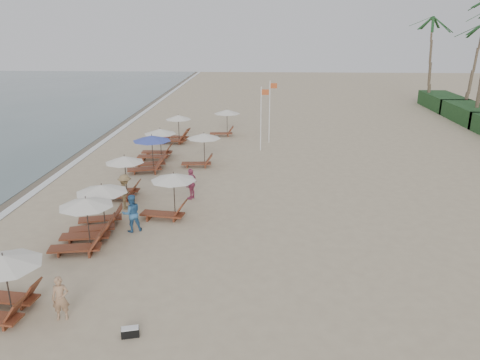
{
  "coord_description": "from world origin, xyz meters",
  "views": [
    {
      "loc": [
        1.73,
        -17.39,
        9.03
      ],
      "look_at": [
        0.58,
        6.14,
        1.3
      ],
      "focal_mm": 35.43,
      "sensor_mm": 36.0,
      "label": 1
    }
  ],
  "objects_px": {
    "lounger_station_0": "(0,285)",
    "beachgoer_mid_a": "(132,213)",
    "inland_station_2": "(225,120)",
    "beachgoer_far_a": "(191,184)",
    "inland_station_1": "(201,146)",
    "beachgoer_near": "(61,298)",
    "lounger_station_5": "(157,145)",
    "duffel_bag": "(130,332)",
    "lounger_station_3": "(122,177)",
    "flag_pole_near": "(261,116)",
    "lounger_station_4": "(148,154)",
    "lounger_station_6": "(175,130)",
    "lounger_station_2": "(98,207)",
    "beachgoer_mid_b": "(125,192)",
    "lounger_station_1": "(82,225)",
    "inland_station_0": "(168,193)"
  },
  "relations": [
    {
      "from": "beachgoer_mid_a",
      "to": "lounger_station_3",
      "type": "bearing_deg",
      "value": -96.37
    },
    {
      "from": "inland_station_2",
      "to": "beachgoer_far_a",
      "type": "xyz_separation_m",
      "value": [
        -0.57,
        -15.54,
        -0.54
      ]
    },
    {
      "from": "inland_station_2",
      "to": "beachgoer_mid_a",
      "type": "distance_m",
      "value": 20.1
    },
    {
      "from": "beachgoer_mid_a",
      "to": "duffel_bag",
      "type": "xyz_separation_m",
      "value": [
        1.97,
        -7.67,
        -0.73
      ]
    },
    {
      "from": "duffel_bag",
      "to": "flag_pole_near",
      "type": "height_order",
      "value": "flag_pole_near"
    },
    {
      "from": "lounger_station_1",
      "to": "lounger_station_4",
      "type": "relative_size",
      "value": 0.95
    },
    {
      "from": "beachgoer_far_a",
      "to": "duffel_bag",
      "type": "height_order",
      "value": "beachgoer_far_a"
    },
    {
      "from": "lounger_station_0",
      "to": "beachgoer_mid_a",
      "type": "xyz_separation_m",
      "value": [
        2.43,
        6.73,
        -0.22
      ]
    },
    {
      "from": "lounger_station_3",
      "to": "lounger_station_0",
      "type": "bearing_deg",
      "value": -93.76
    },
    {
      "from": "lounger_station_5",
      "to": "beachgoer_mid_b",
      "type": "bearing_deg",
      "value": -87.13
    },
    {
      "from": "lounger_station_6",
      "to": "beachgoer_far_a",
      "type": "relative_size",
      "value": 1.58
    },
    {
      "from": "inland_station_0",
      "to": "beachgoer_far_a",
      "type": "relative_size",
      "value": 1.65
    },
    {
      "from": "beachgoer_mid_b",
      "to": "lounger_station_3",
      "type": "bearing_deg",
      "value": 12.49
    },
    {
      "from": "lounger_station_0",
      "to": "beachgoer_mid_a",
      "type": "relative_size",
      "value": 1.54
    },
    {
      "from": "inland_station_2",
      "to": "beachgoer_mid_b",
      "type": "distance_m",
      "value": 17.54
    },
    {
      "from": "lounger_station_5",
      "to": "inland_station_0",
      "type": "relative_size",
      "value": 0.97
    },
    {
      "from": "lounger_station_4",
      "to": "lounger_station_5",
      "type": "xyz_separation_m",
      "value": [
        -0.12,
        3.02,
        -0.13
      ]
    },
    {
      "from": "lounger_station_0",
      "to": "lounger_station_2",
      "type": "xyz_separation_m",
      "value": [
        0.85,
        6.93,
        -0.01
      ]
    },
    {
      "from": "lounger_station_2",
      "to": "lounger_station_3",
      "type": "relative_size",
      "value": 1.14
    },
    {
      "from": "inland_station_0",
      "to": "duffel_bag",
      "type": "relative_size",
      "value": 4.82
    },
    {
      "from": "lounger_station_5",
      "to": "lounger_station_6",
      "type": "xyz_separation_m",
      "value": [
        0.41,
        4.94,
        -0.03
      ]
    },
    {
      "from": "inland_station_1",
      "to": "beachgoer_mid_a",
      "type": "height_order",
      "value": "inland_station_1"
    },
    {
      "from": "lounger_station_2",
      "to": "duffel_bag",
      "type": "height_order",
      "value": "lounger_station_2"
    },
    {
      "from": "beachgoer_near",
      "to": "beachgoer_far_a",
      "type": "xyz_separation_m",
      "value": [
        2.54,
        11.25,
        0.11
      ]
    },
    {
      "from": "lounger_station_0",
      "to": "inland_station_1",
      "type": "bearing_deg",
      "value": 76.23
    },
    {
      "from": "beachgoer_mid_a",
      "to": "beachgoer_far_a",
      "type": "bearing_deg",
      "value": -142.89
    },
    {
      "from": "lounger_station_1",
      "to": "beachgoer_near",
      "type": "xyz_separation_m",
      "value": [
        1.16,
        -5.06,
        -0.31
      ]
    },
    {
      "from": "lounger_station_5",
      "to": "beachgoer_mid_a",
      "type": "bearing_deg",
      "value": -82.86
    },
    {
      "from": "beachgoer_mid_b",
      "to": "lounger_station_6",
      "type": "bearing_deg",
      "value": -7.85
    },
    {
      "from": "beachgoer_near",
      "to": "flag_pole_near",
      "type": "distance_m",
      "value": 22.85
    },
    {
      "from": "lounger_station_0",
      "to": "inland_station_2",
      "type": "height_order",
      "value": "inland_station_2"
    },
    {
      "from": "lounger_station_3",
      "to": "flag_pole_near",
      "type": "bearing_deg",
      "value": 54.71
    },
    {
      "from": "beachgoer_near",
      "to": "inland_station_1",
      "type": "bearing_deg",
      "value": 71.81
    },
    {
      "from": "lounger_station_0",
      "to": "lounger_station_5",
      "type": "distance_m",
      "value": 19.25
    },
    {
      "from": "lounger_station_0",
      "to": "beachgoer_mid_a",
      "type": "distance_m",
      "value": 7.16
    },
    {
      "from": "inland_station_2",
      "to": "beachgoer_far_a",
      "type": "distance_m",
      "value": 15.56
    },
    {
      "from": "lounger_station_3",
      "to": "beachgoer_mid_a",
      "type": "xyz_separation_m",
      "value": [
        1.7,
        -4.44,
        -0.29
      ]
    },
    {
      "from": "lounger_station_1",
      "to": "beachgoer_mid_a",
      "type": "relative_size",
      "value": 1.55
    },
    {
      "from": "lounger_station_4",
      "to": "inland_station_2",
      "type": "relative_size",
      "value": 1.09
    },
    {
      "from": "lounger_station_4",
      "to": "lounger_station_6",
      "type": "bearing_deg",
      "value": 87.91
    },
    {
      "from": "beachgoer_mid_a",
      "to": "flag_pole_near",
      "type": "height_order",
      "value": "flag_pole_near"
    },
    {
      "from": "beachgoer_far_a",
      "to": "inland_station_1",
      "type": "bearing_deg",
      "value": -155.93
    },
    {
      "from": "inland_station_1",
      "to": "duffel_bag",
      "type": "bearing_deg",
      "value": -89.51
    },
    {
      "from": "lounger_station_5",
      "to": "inland_station_2",
      "type": "distance_m",
      "value": 8.55
    },
    {
      "from": "beachgoer_mid_a",
      "to": "beachgoer_near",
      "type": "bearing_deg",
      "value": 58.92
    },
    {
      "from": "lounger_station_4",
      "to": "inland_station_1",
      "type": "bearing_deg",
      "value": 19.17
    },
    {
      "from": "lounger_station_2",
      "to": "beachgoer_mid_a",
      "type": "relative_size",
      "value": 1.53
    },
    {
      "from": "lounger_station_1",
      "to": "lounger_station_2",
      "type": "relative_size",
      "value": 1.01
    },
    {
      "from": "lounger_station_2",
      "to": "beachgoer_mid_b",
      "type": "height_order",
      "value": "lounger_station_2"
    },
    {
      "from": "lounger_station_1",
      "to": "inland_station_2",
      "type": "bearing_deg",
      "value": 78.87
    }
  ]
}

